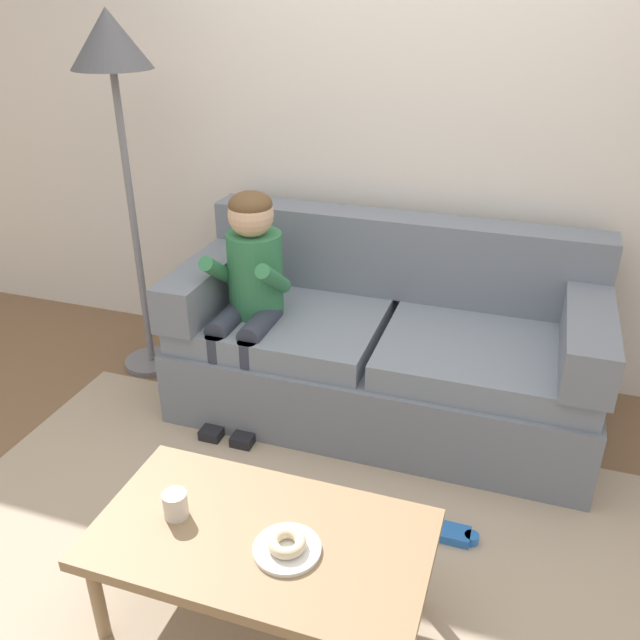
% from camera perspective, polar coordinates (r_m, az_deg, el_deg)
% --- Properties ---
extents(ground, '(10.00, 10.00, 0.00)m').
position_cam_1_polar(ground, '(2.81, -0.18, -16.42)').
color(ground, brown).
extents(wall_back, '(8.00, 0.10, 2.80)m').
position_cam_1_polar(wall_back, '(3.43, 7.67, 17.95)').
color(wall_back, silver).
rests_on(wall_back, ground).
extents(area_rug, '(2.95, 1.82, 0.01)m').
position_cam_1_polar(area_rug, '(2.64, -2.04, -19.87)').
color(area_rug, tan).
rests_on(area_rug, ground).
extents(couch, '(1.96, 0.90, 0.91)m').
position_cam_1_polar(couch, '(3.25, 5.62, -2.43)').
color(couch, slate).
rests_on(couch, ground).
extents(coffee_table, '(1.07, 0.59, 0.38)m').
position_cam_1_polar(coffee_table, '(2.23, -5.07, -18.56)').
color(coffee_table, '#937551').
rests_on(coffee_table, ground).
extents(person_child, '(0.34, 0.58, 1.10)m').
position_cam_1_polar(person_child, '(3.11, -6.12, 2.97)').
color(person_child, '#337A4C').
rests_on(person_child, ground).
extents(plate, '(0.21, 0.21, 0.01)m').
position_cam_1_polar(plate, '(2.14, -2.84, -19.06)').
color(plate, white).
rests_on(plate, coffee_table).
extents(donut, '(0.17, 0.17, 0.04)m').
position_cam_1_polar(donut, '(2.12, -2.86, -18.60)').
color(donut, beige).
rests_on(donut, plate).
extents(mug, '(0.08, 0.08, 0.09)m').
position_cam_1_polar(mug, '(2.27, -12.32, -15.25)').
color(mug, silver).
rests_on(mug, coffee_table).
extents(toy_controller, '(0.23, 0.09, 0.05)m').
position_cam_1_polar(toy_controller, '(2.74, 11.04, -17.63)').
color(toy_controller, blue).
rests_on(toy_controller, ground).
extents(floor_lamp, '(0.38, 0.38, 1.83)m').
position_cam_1_polar(floor_lamp, '(3.39, -17.31, 19.51)').
color(floor_lamp, slate).
rests_on(floor_lamp, ground).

